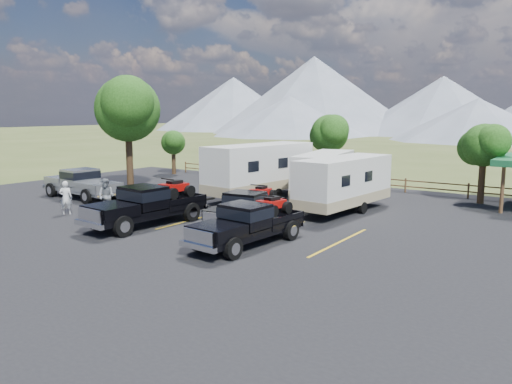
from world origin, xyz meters
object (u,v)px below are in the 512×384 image
Objects in this scene: tree_big_nw at (127,109)px; rig_center at (247,207)px; person_a at (66,198)px; person_b at (106,196)px; trailer_left at (259,170)px; rig_left at (148,204)px; rig_right at (249,223)px; trailer_center at (324,176)px; trailer_right at (344,184)px; pickup_silver at (82,183)px.

rig_center is at bearing -19.03° from tree_big_nw.
person_b is at bearing 175.21° from person_a.
person_a is at bearing -112.53° from trailer_left.
rig_right is at bearing 2.62° from rig_left.
trailer_right is at bearing -57.34° from trailer_center.
rig_left is 9.24m from trailer_left.
pickup_silver is at bearing -158.87° from trailer_center.
tree_big_nw is at bearing -162.04° from trailer_left.
rig_left is at bearing 143.04° from person_a.
trailer_right is 1.36× the size of pickup_silver.
rig_center is 0.66× the size of trailer_right.
tree_big_nw reaches higher than rig_left.
trailer_center is at bearing 84.06° from rig_center.
person_b is (1.61, 1.34, 0.05)m from person_a.
trailer_center is 14.88m from person_a.
trailer_left is 1.14× the size of trailer_right.
tree_big_nw is 1.25× the size of pickup_silver.
person_a is (-5.43, -0.74, -0.13)m from rig_left.
rig_center is 0.68× the size of trailer_center.
rig_left is 1.10× the size of rig_right.
trailer_left is at bearing 11.06° from tree_big_nw.
person_a is at bearing -172.75° from rig_right.
tree_big_nw reaches higher than pickup_silver.
pickup_silver is at bearing 171.73° from rig_center.
rig_center is at bearing -53.14° from trailer_left.
rig_center is 8.32m from trailer_center.
tree_big_nw is 12.87m from rig_left.
rig_right is 8.47m from trailer_right.
rig_center is (13.55, -4.67, -4.67)m from tree_big_nw.
person_b is (-3.82, 0.61, -0.07)m from rig_left.
trailer_left is 1.56× the size of pickup_silver.
rig_right is at bearing -86.44° from trailer_right.
rig_center reaches higher than person_a.
person_b is at bearing -49.28° from tree_big_nw.
pickup_silver is 5.05m from person_a.
tree_big_nw is at bearing 147.19° from rig_left.
rig_left is at bearing -37.29° from tree_big_nw.
pickup_silver is at bearing -138.38° from trailer_left.
person_b is at bearing -172.69° from rig_center.
tree_big_nw is 4.13× the size of person_b.
tree_big_nw is 1.21× the size of rig_left.
rig_center is at bearing 92.88° from pickup_silver.
pickup_silver is at bearing 173.05° from rig_right.
pickup_silver is at bearing -155.24° from trailer_right.
rig_left is (9.58, -7.30, -4.53)m from tree_big_nw.
rig_center is 0.58× the size of trailer_left.
trailer_right reaches higher than pickup_silver.
tree_big_nw is at bearing 111.41° from person_b.
tree_big_nw is 0.93× the size of trailer_center.
tree_big_nw is 9.96m from person_b.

